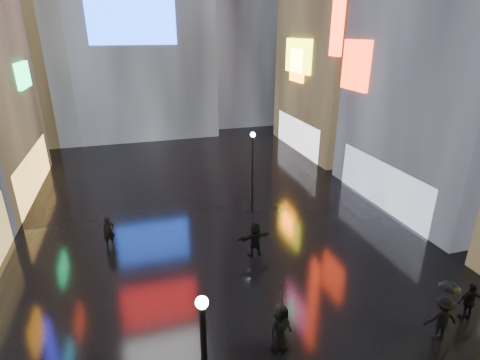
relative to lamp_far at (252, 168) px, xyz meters
name	(u,v)px	position (x,y,z in m)	size (l,w,h in m)	color
ground	(205,207)	(-2.75, 1.42, -2.94)	(140.00, 140.00, 0.00)	black
tower_flank_left	(9,5)	(-16.75, 23.42, 10.06)	(10.00, 10.00, 26.00)	black
lamp_far	(252,168)	(0.00, 0.00, 0.00)	(0.30, 0.30, 5.20)	black
pedestrian_2	(442,318)	(3.36, -12.07, -2.01)	(1.20, 0.69, 1.86)	black
pedestrian_3	(470,302)	(5.22, -11.55, -2.11)	(0.98, 0.41, 1.67)	black
pedestrian_4	(280,327)	(-2.53, -10.84, -1.98)	(0.94, 0.61, 1.92)	black
pedestrian_5	(255,239)	(-1.43, -4.81, -2.01)	(1.74, 0.55, 1.87)	black
pedestrian_6	(109,231)	(-8.58, -1.73, -2.09)	(0.63, 0.41, 1.72)	black
umbrella_1	(449,290)	(3.36, -12.07, -0.76)	(0.74, 0.74, 0.65)	black
umbrella_2	(282,295)	(-2.53, -10.84, -0.55)	(1.02, 1.04, 0.94)	black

